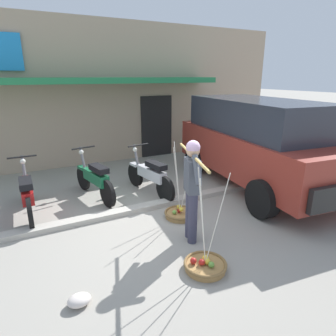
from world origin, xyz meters
name	(u,v)px	position (x,y,z in m)	size (l,w,h in m)	color
ground_plane	(156,225)	(0.00, 0.00, 0.00)	(90.00, 90.00, 0.00)	gray
sidewalk_curb	(142,208)	(0.00, 0.70, 0.05)	(20.00, 0.24, 0.10)	#AEA89C
fruit_vendor	(192,185)	(0.31, -0.71, 0.98)	(0.52, 1.58, 1.70)	#38384C
fruit_basket_left_side	(205,265)	(0.07, -1.49, 0.08)	(0.62, 0.62, 1.45)	#9E7542
fruit_basket_right_side	(180,213)	(0.55, 0.07, 0.08)	(0.62, 0.62, 1.45)	#9E7542
motorcycle_nearest_shop	(27,194)	(-2.04, 1.51, 0.45)	(0.54, 1.82, 1.09)	black
motorcycle_second_in_row	(95,179)	(-0.67, 1.75, 0.45)	(0.58, 1.80, 1.09)	black
motorcycle_third_in_row	(150,175)	(0.51, 1.41, 0.45)	(0.55, 1.81, 1.09)	black
parked_truck	(257,141)	(3.05, 0.75, 1.13)	(2.54, 4.97, 2.10)	maroon
storefront_building	(79,91)	(0.16, 6.96, 2.10)	(13.00, 6.00, 4.20)	tan
plastic_litter_bag	(79,300)	(-1.65, -1.36, 0.07)	(0.28, 0.22, 0.14)	silver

